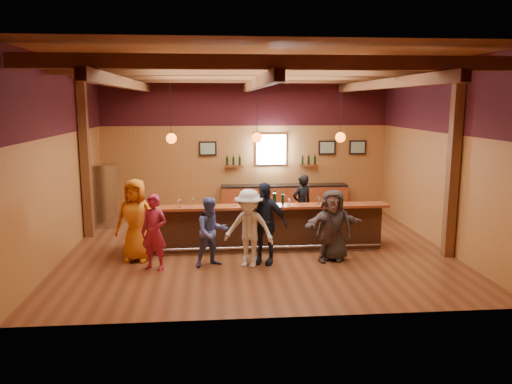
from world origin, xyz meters
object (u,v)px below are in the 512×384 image
customer_orange (136,220)px  customer_brown (331,226)px  customer_white (249,228)px  customer_navy (264,223)px  customer_dark (335,225)px  customer_redvest (154,232)px  customer_denim (212,232)px  bar_counter (257,226)px  back_bar_cabinet (284,199)px  bartender (302,204)px  ice_bucket (261,200)px  bottle_a (274,199)px  stainless_fridge (106,195)px

customer_orange → customer_brown: customer_orange is taller
customer_white → customer_navy: (0.35, 0.19, 0.06)m
customer_white → customer_dark: 1.97m
customer_orange → customer_navy: size_ratio=1.02×
customer_redvest → customer_white: bearing=23.3°
customer_dark → customer_denim: bearing=-150.3°
customer_denim → bar_counter: bearing=30.2°
back_bar_cabinet → bartender: bartender is taller
customer_white → bartender: customer_white is taller
back_bar_cabinet → customer_redvest: (-3.51, -5.06, 0.34)m
bartender → customer_brown: bearing=70.7°
customer_white → customer_orange: bearing=-172.7°
customer_white → back_bar_cabinet: bearing=95.0°
bar_counter → customer_redvest: (-2.33, -1.49, 0.29)m
customer_redvest → ice_bucket: bearing=50.5°
customer_dark → customer_white: bearing=-145.7°
bar_counter → customer_denim: size_ratio=4.14×
customer_brown → customer_dark: size_ratio=1.01×
customer_orange → customer_redvest: bearing=-43.3°
customer_white → bartender: size_ratio=1.05×
back_bar_cabinet → bottle_a: (-0.79, -3.83, 0.78)m
customer_brown → ice_bucket: bearing=125.6°
bar_counter → customer_navy: 1.34m
bar_counter → stainless_fridge: 4.81m
customer_orange → customer_brown: size_ratio=1.15×
customer_dark → back_bar_cabinet: bearing=121.6°
bottle_a → bartender: bearing=56.6°
stainless_fridge → customer_navy: customer_navy is taller
customer_white → customer_brown: bearing=28.8°
customer_denim → customer_dark: bearing=-16.9°
customer_redvest → customer_dark: size_ratio=1.02×
bartender → customer_navy: bearing=37.6°
customer_dark → customer_redvest: bearing=-149.6°
customer_white → bartender: 3.09m
customer_orange → customer_dark: 4.45m
back_bar_cabinet → customer_redvest: size_ratio=2.45×
back_bar_cabinet → ice_bucket: bearing=-106.4°
back_bar_cabinet → customer_orange: (-3.98, -4.41, 0.46)m
customer_white → bartender: (1.63, 2.62, -0.04)m
bar_counter → customer_redvest: bearing=-147.4°
bartender → ice_bucket: (-1.26, -1.39, 0.41)m
back_bar_cabinet → customer_brown: 4.83m
customer_denim → customer_brown: size_ratio=0.94×
customer_white → customer_brown: (1.85, 0.23, -0.04)m
bar_counter → customer_brown: customer_brown is taller
customer_denim → customer_redvest: bearing=165.4°
customer_white → bottle_a: 1.46m
back_bar_cabinet → customer_white: bearing=-106.5°
back_bar_cabinet → customer_dark: (0.46, -4.76, 0.33)m
bottle_a → customer_dark: bearing=-36.7°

